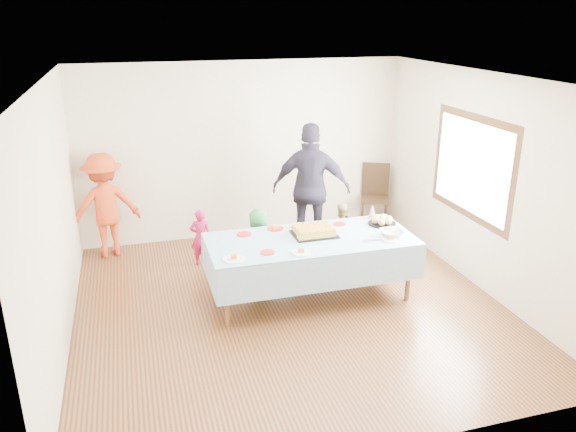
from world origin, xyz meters
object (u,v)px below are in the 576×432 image
at_px(party_table, 311,243).
at_px(birthday_cake, 314,231).
at_px(dining_chair, 375,192).
at_px(adult_left, 105,205).

height_order(party_table, birthday_cake, birthday_cake).
xyz_separation_m(party_table, dining_chair, (1.81, 2.12, -0.15)).
bearing_deg(dining_chair, party_table, -106.45).
xyz_separation_m(dining_chair, adult_left, (-4.24, -0.08, 0.19)).
bearing_deg(birthday_cake, adult_left, 142.14).
height_order(party_table, dining_chair, dining_chair).
height_order(birthday_cake, adult_left, adult_left).
bearing_deg(party_table, dining_chair, 49.41).
distance_m(party_table, adult_left, 3.17).
xyz_separation_m(birthday_cake, adult_left, (-2.49, 1.94, -0.06)).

